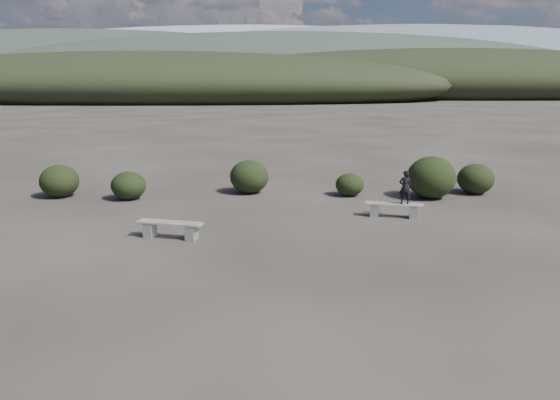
{
  "coord_description": "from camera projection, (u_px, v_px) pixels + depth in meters",
  "views": [
    {
      "loc": [
        0.07,
        -9.74,
        4.08
      ],
      "look_at": [
        -0.04,
        3.5,
        1.1
      ],
      "focal_mm": 35.0,
      "sensor_mm": 36.0,
      "label": 1
    }
  ],
  "objects": [
    {
      "name": "ground",
      "position": [
        281.0,
        296.0,
        10.4
      ],
      "size": [
        1200.0,
        1200.0,
        0.0
      ],
      "primitive_type": "plane",
      "color": "#2A2521",
      "rests_on": "ground"
    },
    {
      "name": "bench_left",
      "position": [
        170.0,
        228.0,
        14.11
      ],
      "size": [
        1.79,
        0.76,
        0.44
      ],
      "rotation": [
        0.0,
        0.0,
        -0.23
      ],
      "color": "slate",
      "rests_on": "ground"
    },
    {
      "name": "bench_right",
      "position": [
        394.0,
        209.0,
        16.23
      ],
      "size": [
        1.75,
        0.7,
        0.43
      ],
      "rotation": [
        0.0,
        0.0,
        -0.21
      ],
      "color": "slate",
      "rests_on": "ground"
    },
    {
      "name": "seated_person",
      "position": [
        405.0,
        187.0,
        16.03
      ],
      "size": [
        0.38,
        0.26,
        1.0
      ],
      "primitive_type": "imported",
      "rotation": [
        0.0,
        0.0,
        3.2
      ],
      "color": "black",
      "rests_on": "bench_right"
    },
    {
      "name": "shrub_a",
      "position": [
        128.0,
        186.0,
        18.58
      ],
      "size": [
        1.18,
        1.18,
        0.96
      ],
      "primitive_type": "ellipsoid",
      "color": "black",
      "rests_on": "ground"
    },
    {
      "name": "shrub_b",
      "position": [
        249.0,
        177.0,
        19.59
      ],
      "size": [
        1.39,
        1.39,
        1.2
      ],
      "primitive_type": "ellipsoid",
      "color": "black",
      "rests_on": "ground"
    },
    {
      "name": "shrub_c",
      "position": [
        350.0,
        185.0,
        19.17
      ],
      "size": [
        1.0,
        1.0,
        0.8
      ],
      "primitive_type": "ellipsoid",
      "color": "black",
      "rests_on": "ground"
    },
    {
      "name": "shrub_d",
      "position": [
        431.0,
        177.0,
        18.73
      ],
      "size": [
        1.66,
        1.66,
        1.45
      ],
      "primitive_type": "ellipsoid",
      "color": "black",
      "rests_on": "ground"
    },
    {
      "name": "shrub_e",
      "position": [
        476.0,
        179.0,
        19.5
      ],
      "size": [
        1.29,
        1.29,
        1.08
      ],
      "primitive_type": "ellipsoid",
      "color": "black",
      "rests_on": "ground"
    },
    {
      "name": "shrub_f",
      "position": [
        59.0,
        181.0,
        18.95
      ],
      "size": [
        1.33,
        1.33,
        1.12
      ],
      "primitive_type": "ellipsoid",
      "color": "black",
      "rests_on": "ground"
    },
    {
      "name": "mountain_ridges",
      "position": [
        273.0,
        66.0,
        338.87
      ],
      "size": [
        500.0,
        400.0,
        56.0
      ],
      "color": "black",
      "rests_on": "ground"
    }
  ]
}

